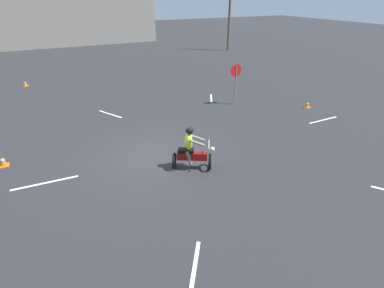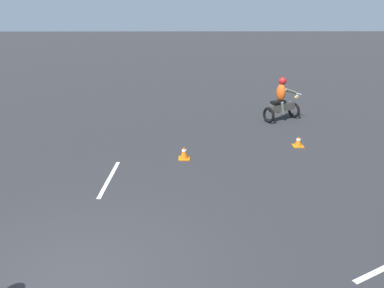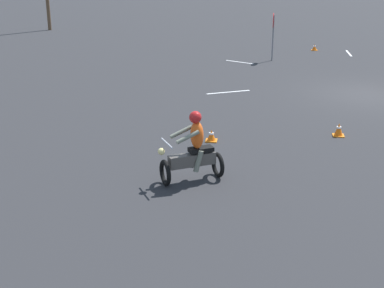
% 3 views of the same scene
% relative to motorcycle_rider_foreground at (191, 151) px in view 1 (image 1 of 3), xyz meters
% --- Properties ---
extents(ground_plane, '(120.00, 120.00, 0.00)m').
position_rel_motorcycle_rider_foreground_xyz_m(ground_plane, '(-0.98, 1.48, -0.73)').
color(ground_plane, '#28282B').
extents(motorcycle_rider_foreground, '(1.51, 1.22, 1.66)m').
position_rel_motorcycle_rider_foreground_xyz_m(motorcycle_rider_foreground, '(0.00, 0.00, 0.00)').
color(motorcycle_rider_foreground, black).
rests_on(motorcycle_rider_foreground, ground).
extents(stop_sign, '(0.70, 0.08, 2.30)m').
position_rel_motorcycle_rider_foreground_xyz_m(stop_sign, '(5.37, 5.22, 0.91)').
color(stop_sign, slate).
rests_on(stop_sign, ground).
extents(traffic_cone_near_left, '(0.32, 0.32, 0.38)m').
position_rel_motorcycle_rider_foreground_xyz_m(traffic_cone_near_left, '(-6.16, 3.27, -0.54)').
color(traffic_cone_near_left, orange).
rests_on(traffic_cone_near_left, ground).
extents(traffic_cone_near_right, '(0.32, 0.32, 0.33)m').
position_rel_motorcycle_rider_foreground_xyz_m(traffic_cone_near_right, '(-5.39, 14.77, -0.57)').
color(traffic_cone_near_right, orange).
rests_on(traffic_cone_near_right, ground).
extents(traffic_cone_mid_center, '(0.32, 0.32, 0.34)m').
position_rel_motorcycle_rider_foreground_xyz_m(traffic_cone_mid_center, '(8.73, 2.90, -0.57)').
color(traffic_cone_mid_center, orange).
rests_on(traffic_cone_mid_center, ground).
extents(lane_stripe_e, '(1.91, 0.12, 0.01)m').
position_rel_motorcycle_rider_foreground_xyz_m(lane_stripe_e, '(8.08, 1.15, -0.72)').
color(lane_stripe_e, silver).
rests_on(lane_stripe_e, ground).
extents(lane_stripe_ne, '(0.86, 1.43, 0.01)m').
position_rel_motorcycle_rider_foreground_xyz_m(lane_stripe_ne, '(4.74, 6.75, -0.72)').
color(lane_stripe_ne, silver).
rests_on(lane_stripe_ne, ground).
extents(lane_stripe_nw, '(0.91, 1.61, 0.01)m').
position_rel_motorcycle_rider_foreground_xyz_m(lane_stripe_nw, '(-1.40, 6.82, -0.72)').
color(lane_stripe_nw, silver).
rests_on(lane_stripe_nw, ground).
extents(lane_stripe_w, '(2.13, 0.19, 0.01)m').
position_rel_motorcycle_rider_foreground_xyz_m(lane_stripe_w, '(-4.87, 1.36, -0.72)').
color(lane_stripe_w, silver).
rests_on(lane_stripe_w, ground).
extents(lane_stripe_sw, '(1.31, 1.84, 0.01)m').
position_rel_motorcycle_rider_foreground_xyz_m(lane_stripe_sw, '(-2.07, -4.25, -0.72)').
color(lane_stripe_sw, silver).
rests_on(lane_stripe_sw, ground).
extents(utility_pole_near, '(0.24, 0.24, 7.35)m').
position_rel_motorcycle_rider_foreground_xyz_m(utility_pole_near, '(14.80, 20.57, 2.95)').
color(utility_pole_near, brown).
rests_on(utility_pole_near, ground).
extents(utility_pole_far, '(0.24, 0.24, 9.36)m').
position_rel_motorcycle_rider_foreground_xyz_m(utility_pole_far, '(-5.62, 32.71, 3.95)').
color(utility_pole_far, brown).
rests_on(utility_pole_far, ground).
extents(building_backdrop, '(26.44, 9.82, 7.20)m').
position_rel_motorcycle_rider_foreground_xyz_m(building_backdrop, '(-3.08, 35.62, 2.88)').
color(building_backdrop, gray).
rests_on(building_backdrop, ground).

